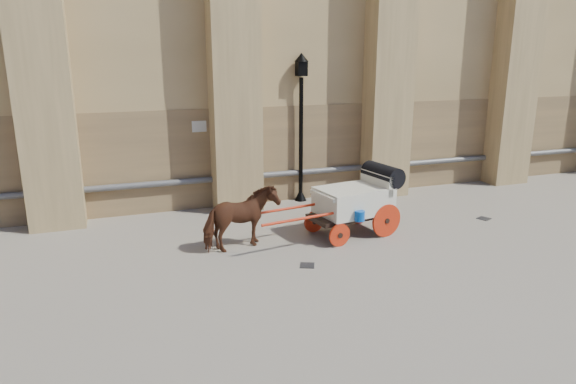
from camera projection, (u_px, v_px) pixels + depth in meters
name	position (u px, v px, depth m)	size (l,w,h in m)	color
ground	(313.00, 245.00, 12.66)	(90.00, 90.00, 0.00)	gray
horse	(241.00, 219.00, 12.19)	(0.82, 1.80, 1.52)	#582F1B
carriage	(358.00, 198.00, 13.25)	(4.13, 1.69, 1.76)	black
street_lamp	(301.00, 124.00, 15.83)	(0.43, 0.43, 4.58)	black
drain_grate_near	(307.00, 265.00, 11.41)	(0.32, 0.32, 0.01)	black
drain_grate_far	(484.00, 219.00, 14.63)	(0.32, 0.32, 0.01)	black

